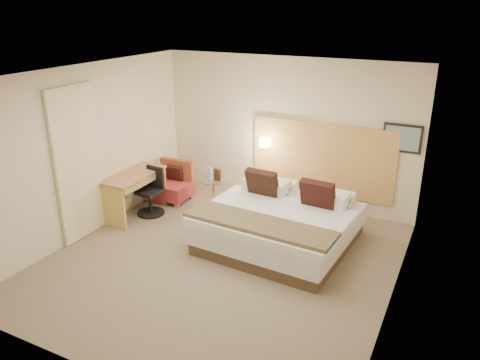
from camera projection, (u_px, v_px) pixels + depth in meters
The scene contains 19 objects.
floor at pixel (221, 262), 6.87m from camera, with size 4.80×5.00×0.02m, color #7C6A53.
ceiling at pixel (217, 74), 5.90m from camera, with size 4.80×5.00×0.02m, color silver.
wall_back at pixel (286, 132), 8.49m from camera, with size 4.80×0.02×2.70m, color beige.
wall_front at pixel (87, 259), 4.29m from camera, with size 4.80×0.02×2.70m, color beige.
wall_left at pixel (86, 151), 7.40m from camera, with size 0.02×5.00×2.70m, color beige.
wall_right at pixel (402, 207), 5.38m from camera, with size 0.02×5.00×2.70m, color beige.
headboard_panel at pixel (321, 159), 8.30m from camera, with size 2.60×0.04×1.30m, color tan.
art_frame at pixel (402, 138), 7.56m from camera, with size 0.62×0.03×0.47m, color black.
art_canvas at pixel (402, 138), 7.55m from camera, with size 0.54×0.01×0.39m, color gray.
lamp_arm at pixel (266, 142), 8.63m from camera, with size 0.02×0.02×0.12m, color silver.
lamp_shade at pixel (265, 142), 8.58m from camera, with size 0.15×0.15×0.15m, color #F8E6C1.
curtain at pixel (78, 164), 7.21m from camera, with size 0.06×0.90×2.42m, color beige.
bottle_a at pixel (210, 173), 8.49m from camera, with size 0.06×0.06×0.20m, color #96CBE8.
menu_folder at pixel (217, 175), 8.36m from camera, with size 0.13×0.05×0.22m, color #362416.
bed at pixel (280, 223), 7.27m from camera, with size 2.29×2.24×1.06m.
lounge_chair at pixel (172, 185), 8.93m from camera, with size 0.72×0.64×0.74m.
side_table at pixel (213, 192), 8.54m from camera, with size 0.53×0.53×0.56m.
desk at pixel (135, 183), 8.16m from camera, with size 0.58×1.25×0.78m.
desk_chair at pixel (152, 195), 8.30m from camera, with size 0.53×0.53×0.85m.
Camera 1 is at (2.94, -5.23, 3.56)m, focal length 35.00 mm.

